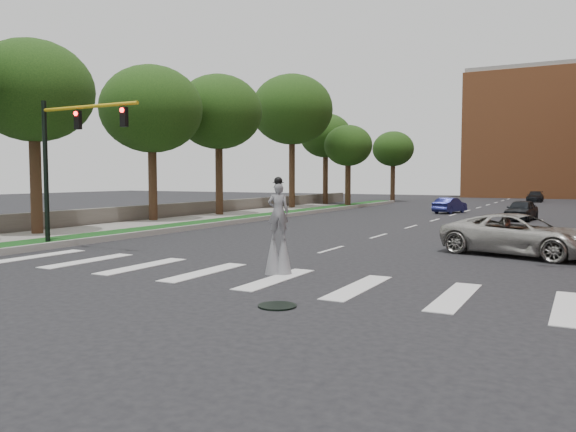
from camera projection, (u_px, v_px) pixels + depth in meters
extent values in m
plane|color=black|center=(220.00, 281.00, 16.17)|extent=(160.00, 160.00, 0.00)
cube|color=#113D14|center=(249.00, 218.00, 39.16)|extent=(2.00, 60.00, 0.25)
cube|color=gray|center=(262.00, 218.00, 38.67)|extent=(0.20, 60.00, 0.28)
cube|color=gray|center=(110.00, 228.00, 31.76)|extent=(4.00, 60.00, 0.18)
cube|color=#5C564F|center=(202.00, 209.00, 43.47)|extent=(0.50, 56.00, 1.10)
cylinder|color=black|center=(277.00, 306.00, 13.00)|extent=(0.90, 0.90, 0.04)
cube|color=#B86839|center=(563.00, 136.00, 81.45)|extent=(26.00, 14.00, 18.00)
cylinder|color=black|center=(46.00, 175.00, 23.74)|extent=(0.20, 0.20, 6.20)
cylinder|color=gold|center=(88.00, 107.00, 22.34)|extent=(5.20, 0.14, 0.14)
cube|color=black|center=(78.00, 120.00, 22.66)|extent=(0.28, 0.18, 0.75)
cylinder|color=#FF0C0C|center=(76.00, 114.00, 22.55)|extent=(0.18, 0.06, 0.18)
cube|color=black|center=(124.00, 117.00, 21.48)|extent=(0.28, 0.18, 0.75)
cylinder|color=#FF0C0C|center=(122.00, 110.00, 21.38)|extent=(0.18, 0.06, 0.18)
cylinder|color=#382416|center=(283.00, 257.00, 17.29)|extent=(0.07, 0.07, 1.07)
cylinder|color=#382416|center=(273.00, 257.00, 17.31)|extent=(0.07, 0.07, 1.07)
cone|color=slate|center=(283.00, 253.00, 17.28)|extent=(0.52, 0.52, 1.34)
cone|color=slate|center=(273.00, 253.00, 17.30)|extent=(0.52, 0.52, 1.34)
imported|color=slate|center=(278.00, 211.00, 17.20)|extent=(0.75, 0.64, 1.75)
sphere|color=black|center=(278.00, 181.00, 17.14)|extent=(0.26, 0.26, 0.26)
cylinder|color=black|center=(278.00, 183.00, 17.14)|extent=(0.34, 0.34, 0.02)
cube|color=yellow|center=(279.00, 196.00, 17.31)|extent=(0.22, 0.05, 0.10)
imported|color=#ACAAA3|center=(520.00, 235.00, 21.40)|extent=(6.25, 4.11, 1.60)
imported|color=black|center=(521.00, 210.00, 38.66)|extent=(2.15, 4.38, 1.44)
imported|color=navy|center=(450.00, 205.00, 46.49)|extent=(2.21, 4.09, 1.28)
imported|color=black|center=(535.00, 197.00, 67.31)|extent=(1.82, 4.39, 1.27)
cylinder|color=#382416|center=(36.00, 179.00, 28.00)|extent=(0.56, 0.56, 5.78)
ellipsoid|color=black|center=(33.00, 91.00, 27.70)|extent=(5.91, 5.91, 5.02)
cylinder|color=#382416|center=(153.00, 179.00, 36.67)|extent=(0.56, 0.56, 5.74)
ellipsoid|color=black|center=(152.00, 109.00, 36.35)|extent=(6.63, 6.63, 5.64)
cylinder|color=#382416|center=(219.00, 175.00, 42.24)|extent=(0.56, 0.56, 6.22)
ellipsoid|color=black|center=(219.00, 112.00, 41.91)|extent=(6.54, 6.54, 5.56)
cylinder|color=#382416|center=(292.00, 170.00, 51.84)|extent=(0.56, 0.56, 7.29)
ellipsoid|color=black|center=(292.00, 110.00, 51.45)|extent=(7.55, 7.55, 6.41)
cylinder|color=#382416|center=(325.00, 176.00, 61.28)|extent=(0.56, 0.56, 6.09)
ellipsoid|color=black|center=(326.00, 135.00, 60.96)|extent=(5.64, 5.64, 4.79)
cylinder|color=#382416|center=(348.00, 183.00, 55.20)|extent=(0.56, 0.56, 4.89)
ellipsoid|color=black|center=(348.00, 145.00, 54.95)|extent=(4.73, 4.73, 4.02)
cylinder|color=#382416|center=(393.00, 180.00, 68.32)|extent=(0.56, 0.56, 5.16)
ellipsoid|color=black|center=(393.00, 149.00, 68.05)|extent=(5.00, 5.00, 4.25)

